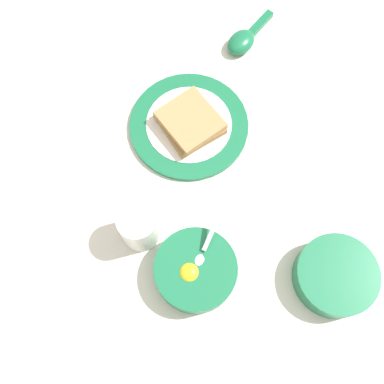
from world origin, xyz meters
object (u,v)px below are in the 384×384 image
object	(u,v)px
toast_plate	(189,125)
soup_spoon	(244,40)
toast_sandwich	(190,122)
congee_bowl	(336,276)
egg_bowl	(195,270)
drinking_cup	(139,227)

from	to	relation	value
toast_plate	soup_spoon	world-z (taller)	soup_spoon
toast_sandwich	congee_bowl	xyz separation A→B (m)	(-0.17, -0.32, -0.00)
soup_spoon	congee_bowl	xyz separation A→B (m)	(-0.38, -0.29, 0.01)
egg_bowl	toast_plate	size ratio (longest dim) A/B	0.67
egg_bowl	soup_spoon	world-z (taller)	egg_bowl
egg_bowl	toast_plate	distance (m)	0.27
soup_spoon	drinking_cup	size ratio (longest dim) A/B	1.59
egg_bowl	toast_plate	bearing A→B (deg)	24.41
egg_bowl	toast_sandwich	distance (m)	0.27
egg_bowl	congee_bowl	bearing A→B (deg)	-70.06
egg_bowl	soup_spoon	bearing A→B (deg)	10.16
drinking_cup	toast_plate	bearing A→B (deg)	0.80
congee_bowl	drinking_cup	distance (m)	0.32
toast_sandwich	congee_bowl	bearing A→B (deg)	-117.90
toast_plate	congee_bowl	distance (m)	0.36
congee_bowl	drinking_cup	xyz separation A→B (m)	(-0.05, 0.32, 0.02)
drinking_cup	toast_sandwich	bearing A→B (deg)	-0.09
toast_sandwich	drinking_cup	world-z (taller)	drinking_cup
toast_plate	toast_sandwich	xyz separation A→B (m)	(-0.00, -0.00, 0.02)
toast_sandwich	soup_spoon	xyz separation A→B (m)	(0.21, -0.03, -0.01)
congee_bowl	soup_spoon	bearing A→B (deg)	37.30
toast_plate	drinking_cup	size ratio (longest dim) A/B	2.56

